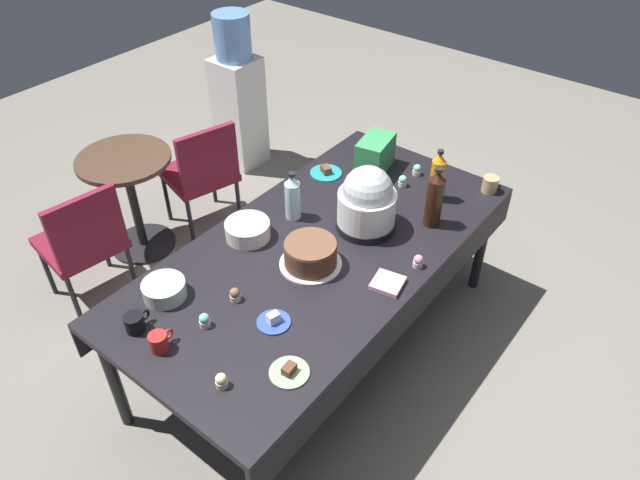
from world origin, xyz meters
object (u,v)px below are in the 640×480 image
(dessert_plate_cobalt, at_px, (274,321))
(soda_bottle_water, at_px, (293,197))
(dessert_plate_sage, at_px, (289,371))
(frosted_layer_cake, at_px, (310,255))
(soda_carton, at_px, (375,154))
(maroon_chair_right, at_px, (202,171))
(coffee_mug_red, at_px, (159,342))
(dessert_plate_teal, at_px, (326,172))
(cupcake_vanilla, at_px, (417,170))
(round_cafe_table, at_px, (130,186))
(glass_salad_bowl, at_px, (164,289))
(cupcake_cocoa, at_px, (403,181))
(coffee_mug_black, at_px, (135,323))
(soda_bottle_cola, at_px, (435,199))
(maroon_chair_left, at_px, (83,240))
(potluck_table, at_px, (320,257))
(cupcake_rose, at_px, (221,381))
(soda_bottle_orange_juice, at_px, (437,177))
(coffee_mug_tan, at_px, (490,184))
(cupcake_berry, at_px, (235,295))
(water_cooler, at_px, (238,96))
(coffee_mug_olive, at_px, (369,189))
(ceramic_snack_bowl, at_px, (248,230))
(slow_cooker, at_px, (367,202))
(cupcake_lemon, at_px, (205,320))
(cupcake_mint, at_px, (418,261))

(dessert_plate_cobalt, bearing_deg, soda_bottle_water, 33.88)
(dessert_plate_sage, bearing_deg, dessert_plate_cobalt, 54.45)
(frosted_layer_cake, relative_size, soda_carton, 1.18)
(maroon_chair_right, bearing_deg, coffee_mug_red, -137.50)
(dessert_plate_teal, distance_m, dessert_plate_sage, 1.48)
(cupcake_vanilla, xyz_separation_m, round_cafe_table, (-0.94, 1.58, -0.28))
(dessert_plate_cobalt, distance_m, soda_bottle_water, 0.79)
(glass_salad_bowl, distance_m, cupcake_cocoa, 1.49)
(coffee_mug_black, bearing_deg, soda_carton, -2.77)
(soda_bottle_cola, height_order, maroon_chair_left, soda_bottle_cola)
(potluck_table, xyz_separation_m, cupcake_rose, (-0.91, -0.22, 0.09))
(cupcake_vanilla, xyz_separation_m, soda_bottle_orange_juice, (-0.15, -0.20, 0.11))
(glass_salad_bowl, height_order, dessert_plate_teal, glass_salad_bowl)
(dessert_plate_teal, height_order, round_cafe_table, dessert_plate_teal)
(soda_bottle_water, distance_m, coffee_mug_tan, 1.14)
(cupcake_rose, bearing_deg, maroon_chair_left, 77.33)
(potluck_table, distance_m, cupcake_vanilla, 0.89)
(glass_salad_bowl, relative_size, cupcake_rose, 2.97)
(potluck_table, height_order, dessert_plate_teal, dessert_plate_teal)
(glass_salad_bowl, height_order, coffee_mug_black, coffee_mug_black)
(potluck_table, distance_m, dessert_plate_sage, 0.80)
(coffee_mug_black, distance_m, soda_carton, 1.72)
(cupcake_berry, xyz_separation_m, water_cooler, (1.74, 1.70, -0.19))
(coffee_mug_olive, bearing_deg, soda_bottle_water, 152.82)
(coffee_mug_tan, relative_size, round_cafe_table, 0.18)
(coffee_mug_red, distance_m, maroon_chair_left, 1.29)
(potluck_table, height_order, maroon_chair_left, maroon_chair_left)
(cupcake_rose, height_order, soda_bottle_water, soda_bottle_water)
(coffee_mug_red, bearing_deg, ceramic_snack_bowl, 16.44)
(cupcake_cocoa, distance_m, soda_bottle_water, 0.70)
(slow_cooker, height_order, dessert_plate_sage, slow_cooker)
(potluck_table, height_order, soda_bottle_cola, soda_bottle_cola)
(ceramic_snack_bowl, distance_m, dessert_plate_cobalt, 0.63)
(cupcake_berry, bearing_deg, cupcake_rose, -141.77)
(cupcake_lemon, bearing_deg, cupcake_mint, -30.20)
(potluck_table, xyz_separation_m, cupcake_lemon, (-0.73, 0.07, 0.09))
(soda_bottle_cola, xyz_separation_m, coffee_mug_tan, (0.47, -0.11, -0.12))
(cupcake_berry, relative_size, coffee_mug_olive, 0.53)
(cupcake_mint, bearing_deg, soda_bottle_cola, 19.69)
(frosted_layer_cake, xyz_separation_m, cupcake_mint, (0.32, -0.42, -0.03))
(cupcake_berry, distance_m, coffee_mug_tan, 1.62)
(frosted_layer_cake, height_order, dessert_plate_cobalt, frosted_layer_cake)
(slow_cooker, height_order, soda_carton, slow_cooker)
(cupcake_rose, bearing_deg, soda_carton, 14.06)
(soda_bottle_cola, relative_size, maroon_chair_right, 0.41)
(cupcake_rose, bearing_deg, round_cafe_table, 64.11)
(cupcake_cocoa, distance_m, coffee_mug_tan, 0.50)
(dessert_plate_sage, xyz_separation_m, soda_carton, (1.48, 0.59, 0.09))
(cupcake_lemon, bearing_deg, round_cafe_table, 65.41)
(ceramic_snack_bowl, xyz_separation_m, coffee_mug_olive, (0.69, -0.28, 0.01))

